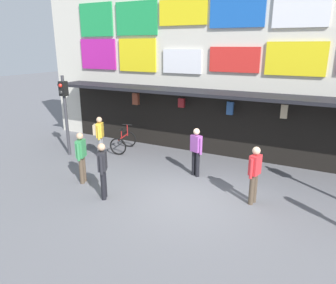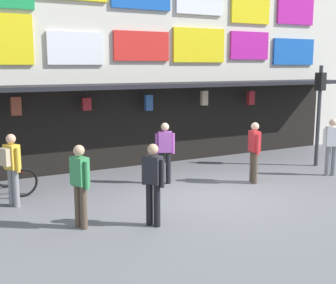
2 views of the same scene
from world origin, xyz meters
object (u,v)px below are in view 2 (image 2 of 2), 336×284
Objects in this scene: pedestrian_in_purple at (11,164)px; traffic_light_far at (319,99)px; pedestrian_in_black at (165,150)px; pedestrian_in_blue at (254,149)px; pedestrian_in_yellow at (332,144)px; pedestrian_in_red at (153,180)px; bicycle_parked at (15,177)px; pedestrian_in_green at (80,182)px.

traffic_light_far is at bearing -1.41° from pedestrian_in_purple.
traffic_light_far is 5.47m from pedestrian_in_black.
pedestrian_in_purple is 1.00× the size of pedestrian_in_black.
pedestrian_in_blue is at bearing -8.82° from pedestrian_in_purple.
pedestrian_in_red is (-6.45, -1.28, 0.00)m from pedestrian_in_yellow.
pedestrian_in_blue is (5.94, -2.17, 0.55)m from bicycle_parked.
pedestrian_in_purple is at bearing 130.68° from pedestrian_in_red.
bicycle_parked is 0.76× the size of pedestrian_in_black.
pedestrian_in_green and pedestrian_in_black have the same top height.
bicycle_parked is 6.35m from pedestrian_in_blue.
bicycle_parked is 0.76× the size of pedestrian_in_blue.
traffic_light_far is at bearing 61.89° from pedestrian_in_yellow.
pedestrian_in_red is 4.27m from pedestrian_in_blue.
pedestrian_in_black is 3.26m from pedestrian_in_red.
traffic_light_far is at bearing 13.10° from pedestrian_in_blue.
pedestrian_in_yellow is (8.48, -2.57, 0.55)m from bicycle_parked.
pedestrian_in_green is at bearing -168.00° from pedestrian_in_blue.
traffic_light_far is 9.41m from pedestrian_in_purple.
pedestrian_in_purple and pedestrian_in_red have the same top height.
pedestrian_in_green is 1.44m from pedestrian_in_red.
traffic_light_far reaches higher than pedestrian_in_yellow.
pedestrian_in_yellow is (7.77, 0.71, 0.00)m from pedestrian_in_green.
pedestrian_in_yellow is at bearing -16.89° from bicycle_parked.
pedestrian_in_purple is at bearing 171.18° from pedestrian_in_blue.
bicycle_parked is 0.76× the size of pedestrian_in_green.
traffic_light_far reaches higher than pedestrian_in_blue.
pedestrian_in_black is at bearing 35.73° from pedestrian_in_green.
traffic_light_far is 1.90× the size of pedestrian_in_blue.
pedestrian_in_yellow is at bearing -9.13° from pedestrian_in_blue.
pedestrian_in_black is 1.00× the size of pedestrian_in_blue.
pedestrian_in_green reaches higher than bicycle_parked.
pedestrian_in_black and pedestrian_in_blue have the same top height.
traffic_light_far is 1.76m from pedestrian_in_yellow.
pedestrian_in_purple is at bearing -101.73° from bicycle_parked.
traffic_light_far is at bearing -8.97° from bicycle_parked.
pedestrian_in_green is at bearing -65.24° from pedestrian_in_purple.
pedestrian_in_red is (-7.06, -2.42, -1.19)m from traffic_light_far.
pedestrian_in_purple is 1.00× the size of pedestrian_in_yellow.
pedestrian_in_purple and pedestrian_in_black have the same top height.
pedestrian_in_green is 7.80m from pedestrian_in_yellow.
pedestrian_in_purple and pedestrian_in_yellow have the same top height.
pedestrian_in_yellow is 6.58m from pedestrian_in_red.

